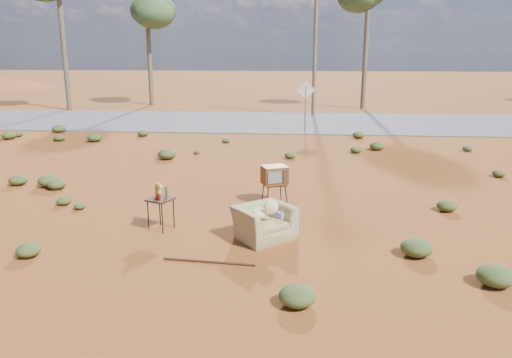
{
  "coord_description": "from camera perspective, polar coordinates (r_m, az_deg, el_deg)",
  "views": [
    {
      "loc": [
        1.18,
        -8.96,
        3.49
      ],
      "look_at": [
        0.33,
        1.19,
        0.8
      ],
      "focal_mm": 35.0,
      "sensor_mm": 36.0,
      "label": 1
    }
  ],
  "objects": [
    {
      "name": "scrub_patch",
      "position": [
        13.93,
        -3.64,
        0.84
      ],
      "size": [
        17.49,
        8.07,
        0.33
      ],
      "color": "#3F4D21",
      "rests_on": "ground"
    },
    {
      "name": "rusty_bar",
      "position": [
        8.49,
        -5.42,
        -9.39
      ],
      "size": [
        1.58,
        0.19,
        0.04
      ],
      "primitive_type": "cylinder",
      "rotation": [
        0.0,
        1.57,
        -0.09
      ],
      "color": "#4A2013",
      "rests_on": "ground"
    },
    {
      "name": "tv_unit",
      "position": [
        11.41,
        2.14,
        0.38
      ],
      "size": [
        0.67,
        0.61,
        0.88
      ],
      "rotation": [
        0.0,
        0.0,
        0.4
      ],
      "color": "black",
      "rests_on": "ground"
    },
    {
      "name": "highway",
      "position": [
        24.24,
        1.95,
        6.54
      ],
      "size": [
        140.0,
        7.0,
        0.04
      ],
      "primitive_type": "cube",
      "color": "#565659",
      "rests_on": "ground"
    },
    {
      "name": "ground",
      "position": [
        9.69,
        -2.56,
        -6.33
      ],
      "size": [
        140.0,
        140.0,
        0.0
      ],
      "primitive_type": "plane",
      "color": "brown",
      "rests_on": "ground"
    },
    {
      "name": "armchair",
      "position": [
        9.38,
        1.24,
        -4.43
      ],
      "size": [
        1.24,
        1.3,
        0.86
      ],
      "rotation": [
        0.0,
        0.0,
        0.68
      ],
      "color": "#948251",
      "rests_on": "ground"
    },
    {
      "name": "eucalyptus_near_left",
      "position": [
        32.36,
        -12.33,
        17.93
      ],
      "size": [
        3.2,
        3.2,
        6.6
      ],
      "color": "brown",
      "rests_on": "ground"
    },
    {
      "name": "utility_pole_center",
      "position": [
        26.48,
        6.81,
        16.1
      ],
      "size": [
        1.4,
        0.2,
        8.0
      ],
      "color": "brown",
      "rests_on": "ground"
    },
    {
      "name": "side_table",
      "position": [
        9.96,
        -10.93,
        -2.02
      ],
      "size": [
        0.58,
        0.58,
        0.9
      ],
      "rotation": [
        0.0,
        0.0,
        -0.42
      ],
      "color": "#332312",
      "rests_on": "ground"
    },
    {
      "name": "road_sign",
      "position": [
        21.06,
        5.7,
        9.29
      ],
      "size": [
        0.78,
        0.06,
        2.19
      ],
      "color": "brown",
      "rests_on": "ground"
    }
  ]
}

